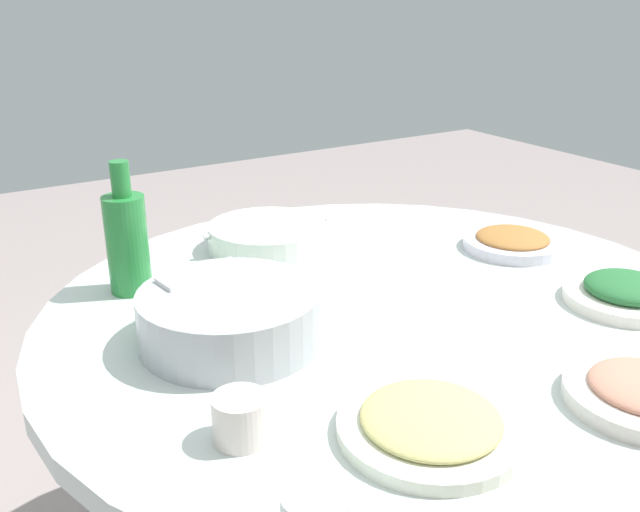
% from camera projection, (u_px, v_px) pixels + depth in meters
% --- Properties ---
extents(round_dining_table, '(1.28, 1.28, 0.76)m').
position_uv_depth(round_dining_table, '(389.00, 366.00, 1.32)').
color(round_dining_table, '#99999E').
rests_on(round_dining_table, ground).
extents(rice_bowl, '(0.30, 0.30, 0.10)m').
position_uv_depth(rice_bowl, '(230.00, 315.00, 1.13)').
color(rice_bowl, '#B2B5BA').
rests_on(rice_bowl, round_dining_table).
extents(soup_bowl, '(0.26, 0.29, 0.06)m').
position_uv_depth(soup_bowl, '(267.00, 237.00, 1.54)').
color(soup_bowl, white).
rests_on(soup_bowl, round_dining_table).
extents(dish_greens, '(0.22, 0.22, 0.05)m').
position_uv_depth(dish_greens, '(626.00, 293.00, 1.28)').
color(dish_greens, white).
rests_on(dish_greens, round_dining_table).
extents(dish_tofu_braise, '(0.22, 0.22, 0.04)m').
position_uv_depth(dish_tofu_braise, '(512.00, 241.00, 1.54)').
color(dish_tofu_braise, silver).
rests_on(dish_tofu_braise, round_dining_table).
extents(dish_noodles, '(0.25, 0.25, 0.04)m').
position_uv_depth(dish_noodles, '(431.00, 423.00, 0.91)').
color(dish_noodles, silver).
rests_on(dish_noodles, round_dining_table).
extents(green_bottle, '(0.08, 0.08, 0.25)m').
position_uv_depth(green_bottle, '(127.00, 240.00, 1.30)').
color(green_bottle, '#278439').
rests_on(green_bottle, round_dining_table).
extents(tea_cup_far, '(0.07, 0.07, 0.06)m').
position_uv_depth(tea_cup_far, '(240.00, 418.00, 0.89)').
color(tea_cup_far, silver).
rests_on(tea_cup_far, round_dining_table).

